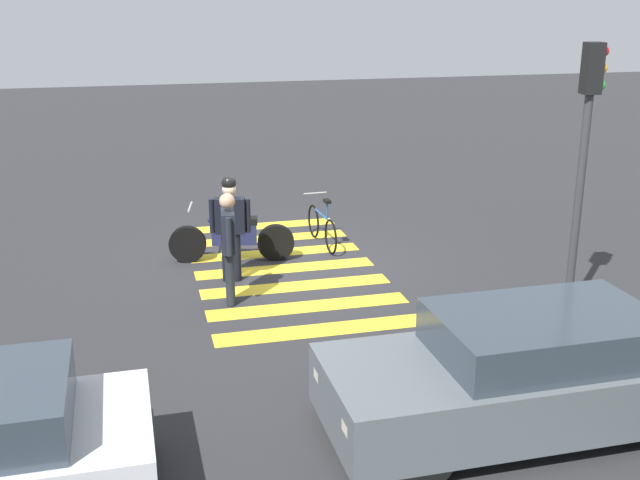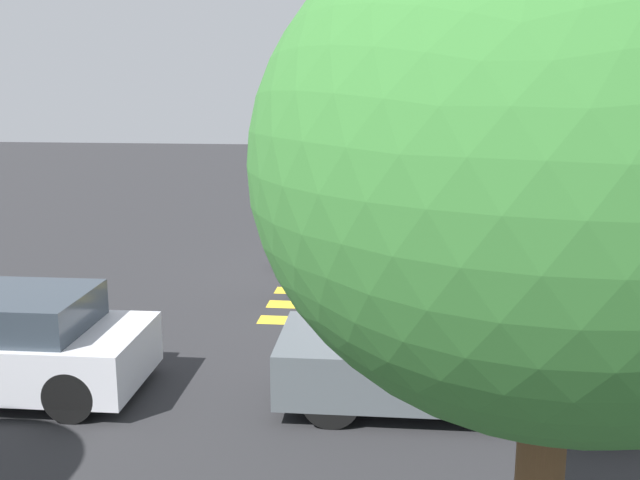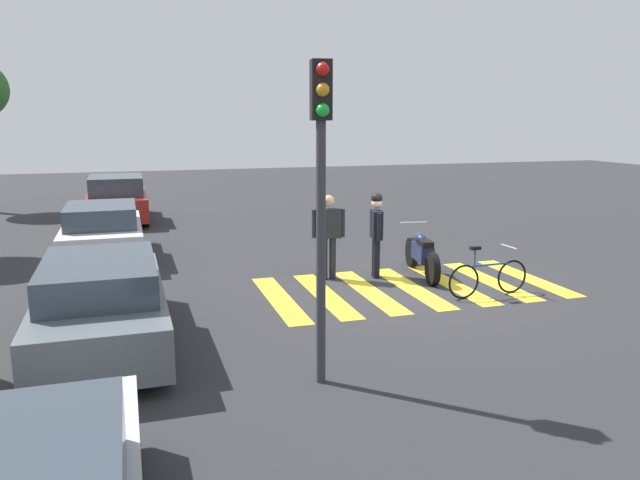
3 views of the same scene
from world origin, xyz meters
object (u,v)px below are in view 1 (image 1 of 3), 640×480
(officer_on_foot, at_px, (229,241))
(traffic_light_pole, at_px, (586,137))
(officer_by_motorcycle, at_px, (230,221))
(car_grey_coupe, at_px, (527,373))
(police_motorcycle, at_px, (232,236))
(leaning_bicycle, at_px, (322,227))

(officer_on_foot, distance_m, traffic_light_pole, 5.44)
(officer_by_motorcycle, xyz_separation_m, car_grey_coupe, (-2.54, 5.40, -0.40))
(police_motorcycle, bearing_deg, traffic_light_pole, 141.13)
(officer_on_foot, distance_m, car_grey_coupe, 5.17)
(officer_on_foot, height_order, officer_by_motorcycle, officer_by_motorcycle)
(leaning_bicycle, xyz_separation_m, officer_by_motorcycle, (1.95, 1.50, 0.69))
(leaning_bicycle, bearing_deg, police_motorcycle, 15.34)
(officer_on_foot, distance_m, officer_by_motorcycle, 1.02)
(police_motorcycle, bearing_deg, leaning_bicycle, -164.66)
(leaning_bicycle, xyz_separation_m, officer_on_foot, (2.11, 2.51, 0.66))
(leaning_bicycle, height_order, car_grey_coupe, car_grey_coupe)
(leaning_bicycle, relative_size, car_grey_coupe, 0.39)
(leaning_bicycle, xyz_separation_m, traffic_light_pole, (-2.78, 4.19, 2.34))
(traffic_light_pole, bearing_deg, car_grey_coupe, 50.99)
(car_grey_coupe, bearing_deg, leaning_bicycle, -85.11)
(traffic_light_pole, bearing_deg, leaning_bicycle, -56.38)
(police_motorcycle, height_order, traffic_light_pole, traffic_light_pole)
(officer_by_motorcycle, bearing_deg, police_motorcycle, -98.50)
(police_motorcycle, relative_size, leaning_bicycle, 1.28)
(police_motorcycle, height_order, officer_by_motorcycle, officer_by_motorcycle)
(police_motorcycle, bearing_deg, car_grey_coupe, 110.46)
(police_motorcycle, relative_size, officer_by_motorcycle, 1.24)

